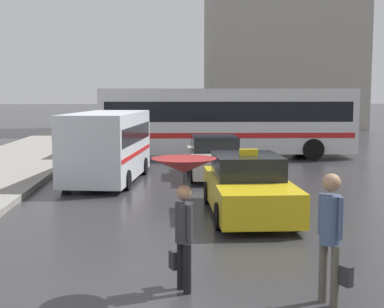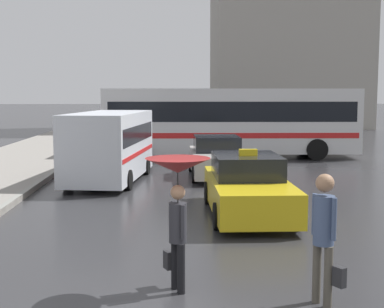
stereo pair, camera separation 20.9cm
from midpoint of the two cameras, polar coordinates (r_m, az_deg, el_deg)
taxi at (r=13.20m, az=5.52°, el=-3.56°), size 1.91×4.52×1.62m
sedan_red at (r=19.19m, az=2.12°, el=-0.43°), size 1.91×4.21×1.44m
ambulance_van at (r=18.24m, az=-9.29°, el=1.14°), size 2.71×5.59×2.34m
city_bus at (r=24.89m, az=3.48°, el=3.70°), size 11.66×2.92×3.19m
pedestrian_with_umbrella at (r=7.90m, az=-1.64°, el=-3.38°), size 0.97×0.97×2.02m
pedestrian_man at (r=7.72m, az=13.85°, el=-7.79°), size 0.46×0.52×1.87m
traffic_light at (r=11.39m, az=-19.37°, el=12.35°), size 3.43×0.38×6.09m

